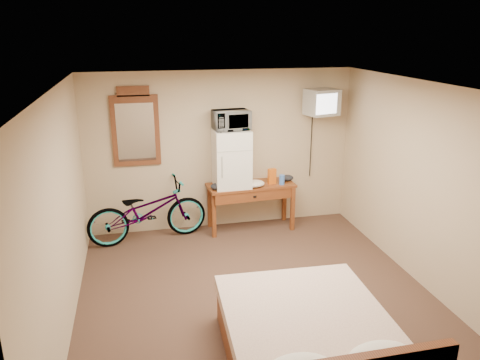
% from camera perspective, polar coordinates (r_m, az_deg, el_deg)
% --- Properties ---
extents(room, '(4.60, 4.64, 2.50)m').
position_cam_1_polar(room, '(5.23, 2.31, -2.52)').
color(room, '#462F23').
rests_on(room, ground).
extents(desk, '(1.40, 0.61, 0.75)m').
position_cam_1_polar(desk, '(7.36, 1.40, -1.48)').
color(desk, brown).
rests_on(desk, floor).
extents(mini_fridge, '(0.54, 0.53, 0.89)m').
position_cam_1_polar(mini_fridge, '(7.16, -1.04, 2.68)').
color(mini_fridge, white).
rests_on(mini_fridge, desk).
extents(microwave, '(0.57, 0.42, 0.29)m').
position_cam_1_polar(microwave, '(7.03, -1.07, 7.32)').
color(microwave, white).
rests_on(microwave, mini_fridge).
extents(snack_bag, '(0.13, 0.09, 0.24)m').
position_cam_1_polar(snack_bag, '(7.37, 3.91, 0.47)').
color(snack_bag, '#D25C12').
rests_on(snack_bag, desk).
extents(blue_cup, '(0.09, 0.09, 0.15)m').
position_cam_1_polar(blue_cup, '(7.36, 5.12, 0.04)').
color(blue_cup, '#3C6CCD').
rests_on(blue_cup, desk).
extents(cloth_cream, '(0.34, 0.26, 0.10)m').
position_cam_1_polar(cloth_cream, '(7.22, 1.70, -0.44)').
color(cloth_cream, beige).
rests_on(cloth_cream, desk).
extents(cloth_dark_a, '(0.28, 0.21, 0.11)m').
position_cam_1_polar(cloth_dark_a, '(7.11, -2.49, -0.75)').
color(cloth_dark_a, black).
rests_on(cloth_dark_a, desk).
extents(cloth_dark_b, '(0.21, 0.17, 0.09)m').
position_cam_1_polar(cloth_dark_b, '(7.55, 5.76, 0.26)').
color(cloth_dark_b, black).
rests_on(cloth_dark_b, desk).
extents(crt_television, '(0.54, 0.62, 0.40)m').
position_cam_1_polar(crt_television, '(7.40, 9.93, 9.33)').
color(crt_television, black).
rests_on(crt_television, room).
extents(wall_mirror, '(0.70, 0.04, 1.19)m').
position_cam_1_polar(wall_mirror, '(7.14, -12.62, 6.22)').
color(wall_mirror, brown).
rests_on(wall_mirror, room).
extents(bicycle, '(1.87, 0.92, 0.94)m').
position_cam_1_polar(bicycle, '(7.17, -11.20, -3.74)').
color(bicycle, black).
rests_on(bicycle, floor).
extents(bed, '(1.60, 2.07, 0.90)m').
position_cam_1_polar(bed, '(4.59, 8.89, -19.60)').
color(bed, brown).
rests_on(bed, floor).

